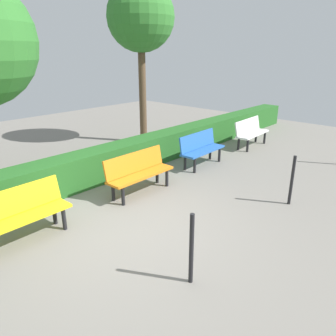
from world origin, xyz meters
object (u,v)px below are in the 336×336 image
at_px(bench_white, 251,131).
at_px(bench_orange, 139,171).
at_px(bench_blue, 201,148).
at_px(bench_yellow, 17,214).
at_px(tree_near, 141,18).

height_order(bench_white, bench_orange, same).
height_order(bench_blue, bench_yellow, bench_blue).
xyz_separation_m(bench_yellow, tree_near, (-5.49, -2.90, 3.28)).
distance_m(bench_blue, tree_near, 4.37).
bearing_deg(tree_near, bench_yellow, 27.88).
bearing_deg(bench_blue, bench_orange, 0.34).
bearing_deg(bench_yellow, bench_orange, 178.52).
xyz_separation_m(bench_blue, bench_yellow, (4.87, 0.08, 0.00)).
bearing_deg(bench_blue, bench_yellow, -0.83).
height_order(bench_blue, tree_near, tree_near).
xyz_separation_m(bench_orange, bench_yellow, (2.57, -0.00, 0.00)).
bearing_deg(bench_white, bench_yellow, -2.43).
bearing_deg(bench_yellow, tree_near, -153.55).
xyz_separation_m(bench_blue, tree_near, (-0.62, -2.82, 3.28)).
relative_size(bench_blue, bench_yellow, 0.90).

